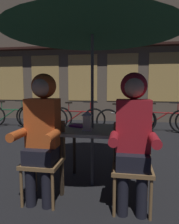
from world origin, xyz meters
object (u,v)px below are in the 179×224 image
(lantern, at_px, (87,120))
(person_right_hooded, at_px, (133,128))
(chair_left, at_px, (45,155))
(person_left_hooded, at_px, (42,125))
(bicycle_second, at_px, (42,118))
(cafe_table, at_px, (92,136))
(chair_right, at_px, (132,160))
(bicycle_nearest, at_px, (11,116))
(bicycle_third, at_px, (78,118))
(bicycle_fourth, at_px, (126,120))
(bicycle_fifth, at_px, (162,120))
(patio_umbrella, at_px, (92,18))
(book, at_px, (78,126))

(lantern, xyz_separation_m, person_right_hooded, (0.52, -0.31, -0.01))
(chair_left, bearing_deg, person_left_hooded, -90.00)
(person_left_hooded, height_order, bicycle_second, person_left_hooded)
(cafe_table, relative_size, bicycle_second, 0.44)
(chair_right, distance_m, person_left_hooded, 1.03)
(bicycle_nearest, relative_size, bicycle_third, 1.00)
(cafe_table, distance_m, bicycle_fourth, 3.24)
(bicycle_fourth, relative_size, bicycle_fifth, 1.01)
(lantern, distance_m, chair_left, 0.63)
(cafe_table, height_order, lantern, lantern)
(cafe_table, xyz_separation_m, bicycle_nearest, (-3.17, 3.45, -0.29))
(bicycle_second, relative_size, bicycle_fifth, 1.00)
(person_left_hooded, bearing_deg, bicycle_fourth, 75.52)
(patio_umbrella, relative_size, lantern, 10.00)
(person_left_hooded, distance_m, bicycle_second, 4.02)
(chair_left, distance_m, bicycle_nearest, 4.68)
(patio_umbrella, bearing_deg, bicycle_fourth, 81.89)
(chair_right, distance_m, bicycle_fifth, 3.92)
(patio_umbrella, xyz_separation_m, person_right_hooded, (0.48, -0.43, -1.21))
(person_right_hooded, xyz_separation_m, bicycle_second, (-2.51, 3.67, -0.50))
(chair_right, bearing_deg, person_right_hooded, -90.00)
(cafe_table, xyz_separation_m, chair_right, (0.48, -0.37, -0.15))
(person_right_hooded, height_order, bicycle_nearest, person_right_hooded)
(cafe_table, xyz_separation_m, lantern, (-0.04, -0.12, 0.22))
(person_right_hooded, bearing_deg, bicycle_third, 110.79)
(bicycle_third, distance_m, bicycle_fifth, 2.40)
(lantern, distance_m, person_left_hooded, 0.54)
(person_left_hooded, bearing_deg, bicycle_third, 97.13)
(bicycle_nearest, bearing_deg, cafe_table, -47.46)
(bicycle_second, bearing_deg, patio_umbrella, -58.01)
(cafe_table, bearing_deg, person_left_hooded, -138.43)
(lantern, bearing_deg, bicycle_third, 104.74)
(person_left_hooded, distance_m, bicycle_nearest, 4.75)
(bicycle_third, height_order, bicycle_fourth, same)
(person_right_hooded, relative_size, bicycle_nearest, 0.83)
(cafe_table, relative_size, lantern, 3.20)
(chair_right, xyz_separation_m, bicycle_fifth, (0.97, 3.79, -0.14))
(person_left_hooded, relative_size, bicycle_fifth, 0.84)
(chair_right, xyz_separation_m, book, (-0.68, 0.45, 0.26))
(bicycle_second, distance_m, bicycle_third, 1.08)
(patio_umbrella, height_order, person_right_hooded, patio_umbrella)
(bicycle_nearest, bearing_deg, bicycle_second, -10.29)
(chair_left, xyz_separation_m, person_right_hooded, (0.96, -0.06, 0.36))
(bicycle_fourth, bearing_deg, bicycle_second, 178.91)
(cafe_table, height_order, patio_umbrella, patio_umbrella)
(chair_right, distance_m, bicycle_second, 4.40)
(lantern, height_order, book, lantern)
(patio_umbrella, distance_m, bicycle_fifth, 4.09)
(chair_left, bearing_deg, bicycle_third, 97.24)
(person_left_hooded, bearing_deg, book, 61.08)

